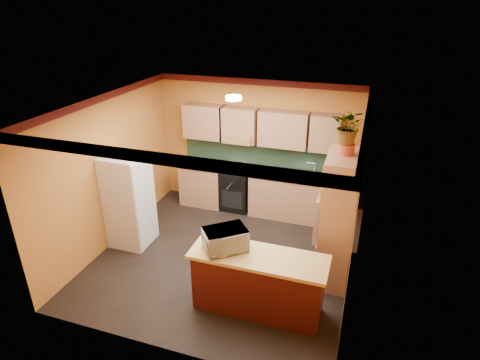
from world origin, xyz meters
name	(u,v)px	position (x,y,z in m)	size (l,w,h in m)	color
room_shell	(228,138)	(0.02, 0.28, 2.09)	(4.24, 4.24, 2.72)	black
base_cabinets_back	(265,193)	(0.26, 1.80, 0.44)	(3.65, 0.60, 0.88)	#A88059
countertop_back	(266,172)	(0.26, 1.80, 0.90)	(3.65, 0.62, 0.04)	black
stove	(236,188)	(-0.37, 1.80, 0.46)	(0.58, 0.58, 0.91)	black
kettle	(240,166)	(-0.27, 1.75, 1.00)	(0.17, 0.17, 0.18)	red
sink	(304,176)	(1.03, 1.80, 0.94)	(0.48, 0.40, 0.03)	silver
base_cabinets_right	(338,220)	(1.80, 1.15, 0.44)	(0.60, 0.80, 0.88)	#A88059
countertop_right	(341,197)	(1.80, 1.15, 0.90)	(0.62, 0.80, 0.04)	black
fridge	(129,200)	(-1.75, -0.04, 0.85)	(0.68, 0.66, 1.70)	silver
pantry	(338,220)	(1.85, 0.07, 1.05)	(0.48, 0.90, 2.10)	#A88059
fern_pot	(347,149)	(1.85, 0.12, 2.18)	(0.22, 0.22, 0.16)	#B03C2A
fern	(349,126)	(1.85, 0.12, 2.51)	(0.45, 0.39, 0.50)	#A88059
breakfast_bar	(258,284)	(0.91, -1.02, 0.44)	(1.80, 0.55, 0.88)	#481410
bar_top	(259,257)	(0.91, -1.02, 0.91)	(1.90, 0.65, 0.05)	tan
microwave	(225,239)	(0.43, -1.02, 1.09)	(0.58, 0.39, 0.32)	silver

